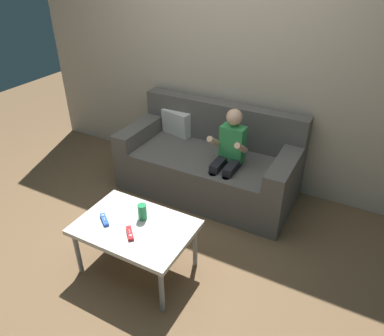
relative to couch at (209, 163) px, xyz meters
name	(u,v)px	position (x,y,z in m)	size (l,w,h in m)	color
ground_plane	(141,253)	(-0.07, -1.10, -0.30)	(8.68, 8.68, 0.00)	brown
wall_back	(223,56)	(-0.07, 0.39, 0.95)	(4.34, 0.05, 2.50)	#B2A38E
couch	(209,163)	(0.00, 0.00, 0.00)	(1.69, 0.80, 0.84)	#56514C
person_seated_on_couch	(228,155)	(0.27, -0.18, 0.25)	(0.30, 0.37, 0.95)	black
coffee_table	(135,230)	(0.00, -1.24, 0.08)	(0.83, 0.57, 0.42)	beige
game_remote_blue_near_edge	(104,220)	(-0.22, -1.30, 0.14)	(0.13, 0.11, 0.03)	blue
game_remote_red_center	(130,233)	(0.03, -1.33, 0.14)	(0.12, 0.12, 0.03)	red
soda_can	(142,212)	(0.01, -1.14, 0.19)	(0.07, 0.07, 0.12)	#1E7F47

